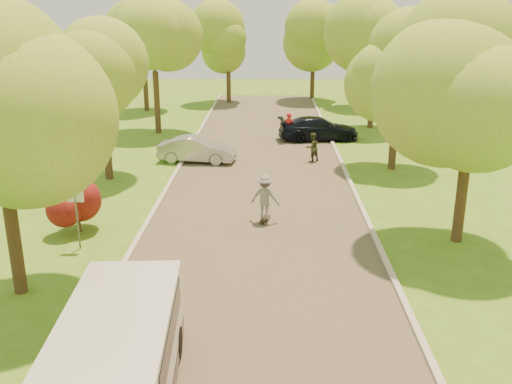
# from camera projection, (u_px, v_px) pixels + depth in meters

# --- Properties ---
(ground) EXTENTS (100.00, 100.00, 0.00)m
(ground) POSITION_uv_depth(u_px,v_px,m) (252.00, 313.00, 14.83)
(ground) COLOR #47731B
(ground) RESTS_ON ground
(road) EXTENTS (8.00, 60.00, 0.01)m
(road) POSITION_uv_depth(u_px,v_px,m) (259.00, 209.00, 22.43)
(road) COLOR #4C4438
(road) RESTS_ON ground
(curb_left) EXTENTS (0.18, 60.00, 0.12)m
(curb_left) POSITION_uv_depth(u_px,v_px,m) (156.00, 207.00, 22.50)
(curb_left) COLOR #B2AD9E
(curb_left) RESTS_ON ground
(curb_right) EXTENTS (0.18, 60.00, 0.12)m
(curb_right) POSITION_uv_depth(u_px,v_px,m) (362.00, 208.00, 22.31)
(curb_right) COLOR #B2AD9E
(curb_right) RESTS_ON ground
(street_sign) EXTENTS (0.55, 0.06, 2.17)m
(street_sign) POSITION_uv_depth(u_px,v_px,m) (76.00, 204.00, 18.28)
(street_sign) COLOR #59595E
(street_sign) RESTS_ON ground
(red_shrub) EXTENTS (1.70, 1.70, 1.95)m
(red_shrub) POSITION_uv_depth(u_px,v_px,m) (77.00, 202.00, 19.86)
(red_shrub) COLOR #382619
(red_shrub) RESTS_ON ground
(tree_l_mida) EXTENTS (4.71, 4.60, 7.39)m
(tree_l_mida) POSITION_uv_depth(u_px,v_px,m) (3.00, 108.00, 14.32)
(tree_l_mida) COLOR #382619
(tree_l_mida) RESTS_ON ground
(tree_l_midb) EXTENTS (4.30, 4.20, 6.62)m
(tree_l_midb) POSITION_uv_depth(u_px,v_px,m) (105.00, 78.00, 24.97)
(tree_l_midb) COLOR #382619
(tree_l_midb) RESTS_ON ground
(tree_l_far) EXTENTS (4.92, 4.80, 7.79)m
(tree_l_far) POSITION_uv_depth(u_px,v_px,m) (157.00, 44.00, 34.19)
(tree_l_far) COLOR #382619
(tree_l_far) RESTS_ON ground
(tree_r_mida) EXTENTS (5.13, 5.00, 7.95)m
(tree_r_mida) POSITION_uv_depth(u_px,v_px,m) (483.00, 76.00, 17.69)
(tree_r_mida) COLOR #382619
(tree_r_mida) RESTS_ON ground
(tree_r_midb) EXTENTS (4.51, 4.40, 7.01)m
(tree_r_midb) POSITION_uv_depth(u_px,v_px,m) (403.00, 68.00, 26.46)
(tree_r_midb) COLOR #382619
(tree_r_midb) RESTS_ON ground
(tree_r_far) EXTENTS (5.33, 5.20, 8.34)m
(tree_r_far) POSITION_uv_depth(u_px,v_px,m) (379.00, 36.00, 35.65)
(tree_r_far) COLOR #382619
(tree_r_far) RESTS_ON ground
(tree_bg_a) EXTENTS (5.12, 5.00, 7.72)m
(tree_bg_a) POSITION_uv_depth(u_px,v_px,m) (146.00, 39.00, 41.89)
(tree_bg_a) COLOR #382619
(tree_bg_a) RESTS_ON ground
(tree_bg_b) EXTENTS (5.12, 5.00, 7.95)m
(tree_bg_b) POSITION_uv_depth(u_px,v_px,m) (373.00, 35.00, 43.32)
(tree_bg_b) COLOR #382619
(tree_bg_b) RESTS_ON ground
(tree_bg_c) EXTENTS (4.92, 4.80, 7.33)m
(tree_bg_c) POSITION_uv_depth(u_px,v_px,m) (231.00, 40.00, 45.64)
(tree_bg_c) COLOR #382619
(tree_bg_c) RESTS_ON ground
(tree_bg_d) EXTENTS (5.12, 5.00, 7.72)m
(tree_bg_d) POSITION_uv_depth(u_px,v_px,m) (316.00, 35.00, 47.29)
(tree_bg_d) COLOR #382619
(tree_bg_d) RESTS_ON ground
(minivan) EXTENTS (2.44, 5.49, 2.00)m
(minivan) POSITION_uv_depth(u_px,v_px,m) (117.00, 362.00, 11.00)
(minivan) COLOR white
(minivan) RESTS_ON ground
(silver_sedan) EXTENTS (4.06, 1.86, 1.29)m
(silver_sedan) POSITION_uv_depth(u_px,v_px,m) (197.00, 150.00, 29.04)
(silver_sedan) COLOR #A2A1A6
(silver_sedan) RESTS_ON ground
(dark_sedan) EXTENTS (4.92, 2.48, 1.37)m
(dark_sedan) POSITION_uv_depth(u_px,v_px,m) (318.00, 129.00, 33.81)
(dark_sedan) COLOR black
(dark_sedan) RESTS_ON ground
(longboard) EXTENTS (0.44, 0.89, 0.10)m
(longboard) POSITION_uv_depth(u_px,v_px,m) (265.00, 219.00, 21.11)
(longboard) COLOR black
(longboard) RESTS_ON ground
(skateboarder) EXTENTS (1.20, 0.87, 1.68)m
(skateboarder) POSITION_uv_depth(u_px,v_px,m) (265.00, 197.00, 20.85)
(skateboarder) COLOR slate
(skateboarder) RESTS_ON longboard
(person_striped) EXTENTS (0.62, 0.41, 1.68)m
(person_striped) POSITION_uv_depth(u_px,v_px,m) (289.00, 127.00, 33.47)
(person_striped) COLOR red
(person_striped) RESTS_ON ground
(person_olive) EXTENTS (0.92, 0.88, 1.51)m
(person_olive) POSITION_uv_depth(u_px,v_px,m) (312.00, 147.00, 29.05)
(person_olive) COLOR #323721
(person_olive) RESTS_ON ground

